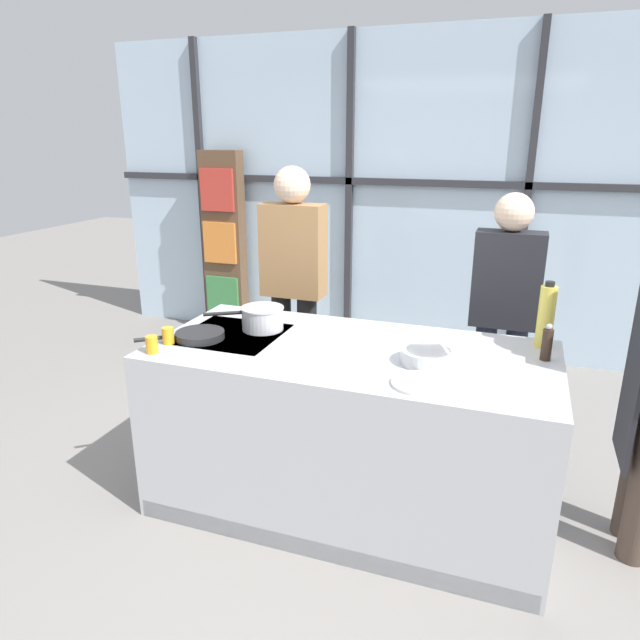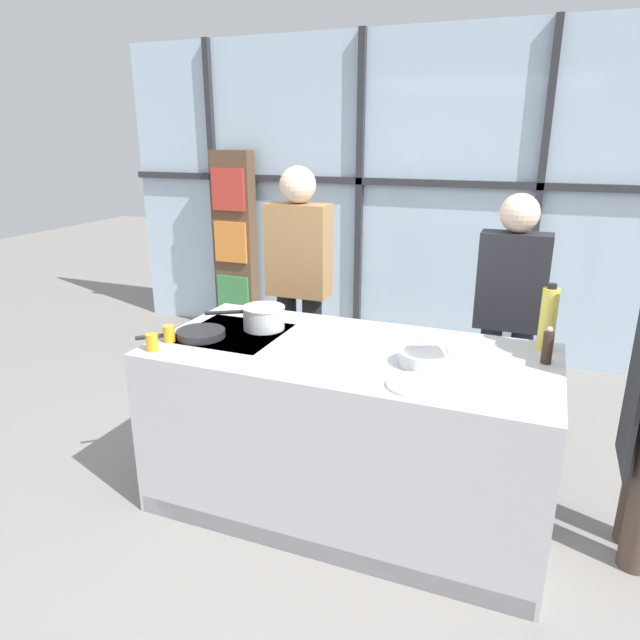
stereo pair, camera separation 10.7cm
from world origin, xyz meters
name	(u,v)px [view 2 (the right image)]	position (x,y,z in m)	size (l,w,h in m)	color
ground_plane	(347,502)	(0.00, 0.00, 0.00)	(18.00, 18.00, 0.00)	gray
back_window_wall	(445,199)	(0.00, 2.54, 1.40)	(6.40, 0.10, 2.80)	silver
bookshelf	(235,244)	(-2.01, 2.35, 0.90)	(0.41, 0.19, 1.80)	brown
demo_island	(348,429)	(0.00, 0.00, 0.45)	(2.02, 0.97, 0.91)	#B7BABF
spectator_far_left	(299,277)	(-0.70, 0.96, 1.00)	(0.43, 0.24, 1.75)	black
spectator_center_left	(509,309)	(0.70, 0.96, 0.93)	(0.41, 0.23, 1.62)	#232838
frying_pan	(199,333)	(-0.80, -0.13, 0.93)	(0.40, 0.35, 0.04)	#232326
saucepan	(263,317)	(-0.55, 0.12, 0.98)	(0.40, 0.29, 0.13)	silver
white_plate	(416,385)	(0.41, -0.32, 0.92)	(0.26, 0.26, 0.01)	white
mixing_bowl	(426,357)	(0.40, -0.06, 0.95)	(0.26, 0.26, 0.07)	silver
oil_bottle	(548,319)	(0.91, 0.36, 1.07)	(0.08, 0.08, 0.34)	#E0CC4C
pepper_grinder	(548,347)	(0.92, 0.17, 0.99)	(0.05, 0.05, 0.18)	#332319
juice_glass_near	(152,342)	(-0.91, -0.38, 0.95)	(0.06, 0.06, 0.09)	orange
juice_glass_far	(169,334)	(-0.91, -0.24, 0.95)	(0.06, 0.06, 0.09)	orange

